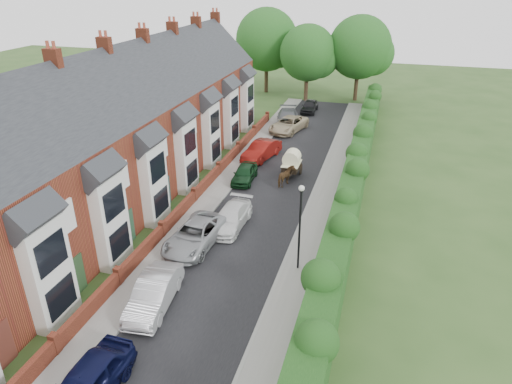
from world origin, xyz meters
TOP-DOWN VIEW (x-y plane):
  - ground at (0.00, 0.00)m, footprint 140.00×140.00m
  - road at (-0.50, 11.00)m, footprint 6.00×58.00m
  - pavement_hedge_side at (3.60, 11.00)m, footprint 2.20×58.00m
  - pavement_house_side at (-4.35, 11.00)m, footprint 1.70×58.00m
  - kerb_hedge_side at (2.55, 11.00)m, footprint 0.18×58.00m
  - kerb_house_side at (-3.55, 11.00)m, footprint 0.18×58.00m
  - hedge at (5.40, 11.00)m, footprint 2.10×58.00m
  - terrace_row at (-10.87, 9.98)m, footprint 9.05×40.50m
  - garden_wall_row at (-5.35, 10.00)m, footprint 0.35×40.35m
  - lamppost at (3.40, 4.00)m, footprint 0.32×0.32m
  - tree_far_left at (-2.65, 40.08)m, footprint 7.14×6.80m
  - tree_far_right at (3.39, 42.08)m, footprint 7.98×7.60m
  - tree_far_back at (-8.59, 43.08)m, footprint 8.40×8.00m
  - car_navy at (-2.61, -6.62)m, footprint 2.03×4.71m
  - car_silver_a at (-2.76, -0.95)m, footprint 2.12×4.76m
  - car_silver_b at (-3.00, 4.72)m, footprint 2.79×5.40m
  - car_white at (-1.71, 7.44)m, footprint 1.96×4.62m
  - car_green at (-3.00, 14.42)m, footprint 1.79×3.92m
  - car_red at (-3.00, 19.33)m, footprint 2.74×4.97m
  - car_beige at (-2.40, 27.40)m, footprint 3.71×5.75m
  - car_grey at (-2.97, 29.40)m, footprint 3.23×5.74m
  - car_black at (-1.60, 35.00)m, footprint 1.64×4.06m
  - horse at (0.32, 14.48)m, footprint 1.27×1.92m
  - horse_cart at (0.32, 16.39)m, footprint 1.39×3.07m

SIDE VIEW (x-z plane):
  - ground at x=0.00m, z-range 0.00..0.00m
  - road at x=-0.50m, z-range 0.00..0.02m
  - pavement_hedge_side at x=3.60m, z-range 0.00..0.12m
  - pavement_house_side at x=-4.35m, z-range 0.00..0.12m
  - kerb_hedge_side at x=2.55m, z-range 0.00..0.13m
  - kerb_house_side at x=-3.55m, z-range 0.00..0.13m
  - garden_wall_row at x=-5.35m, z-range -0.09..1.01m
  - car_green at x=-3.00m, z-range 0.00..1.30m
  - car_white at x=-1.71m, z-range 0.00..1.33m
  - car_black at x=-1.60m, z-range 0.00..1.38m
  - car_silver_b at x=-3.00m, z-range 0.00..1.46m
  - car_beige at x=-2.40m, z-range 0.00..1.47m
  - horse at x=0.32m, z-range 0.00..1.49m
  - car_silver_a at x=-2.76m, z-range 0.00..1.52m
  - car_red at x=-3.00m, z-range 0.00..1.55m
  - car_grey at x=-2.97m, z-range 0.00..1.57m
  - car_navy at x=-2.61m, z-range 0.00..1.58m
  - horse_cart at x=0.32m, z-range 0.16..2.38m
  - hedge at x=5.40m, z-range 0.18..3.03m
  - lamppost at x=3.40m, z-range 0.72..5.88m
  - terrace_row at x=-10.87m, z-range -1.28..10.22m
  - tree_far_left at x=-2.65m, z-range 1.07..10.36m
  - tree_far_right at x=3.39m, z-range 1.16..11.47m
  - tree_far_back at x=-8.59m, z-range 1.21..12.03m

